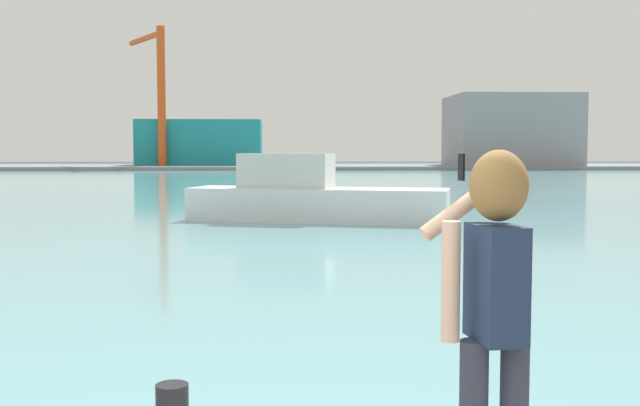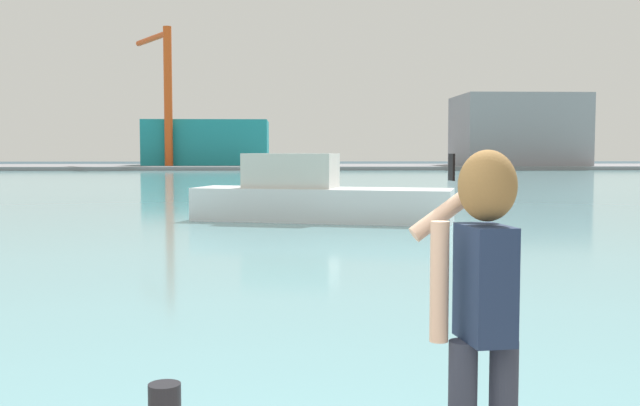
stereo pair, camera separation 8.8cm
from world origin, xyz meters
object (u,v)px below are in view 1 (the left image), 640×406
warehouse_left (201,143)px  boat_moored (311,197)px  warehouse_right (510,131)px  person_photographer (493,290)px  port_crane (158,83)px

warehouse_left → boat_moored: bearing=-81.4°
boat_moored → warehouse_right: 75.62m
person_photographer → port_crane: port_crane is taller
boat_moored → port_crane: bearing=119.1°
boat_moored → warehouse_left: bearing=114.7°
warehouse_right → port_crane: port_crane is taller
person_photographer → boat_moored: person_photographer is taller
warehouse_left → warehouse_right: bearing=-4.6°
person_photographer → warehouse_right: (28.17, 89.60, 3.32)m
warehouse_right → person_photographer: bearing=-107.5°
warehouse_right → boat_moored: bearing=-112.0°
boat_moored → warehouse_left: (-11.07, 73.21, 2.52)m
person_photographer → port_crane: size_ratio=0.10×
warehouse_right → warehouse_left: bearing=175.4°
boat_moored → warehouse_left: 74.09m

